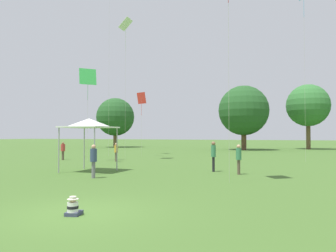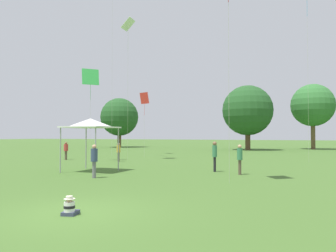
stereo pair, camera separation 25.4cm
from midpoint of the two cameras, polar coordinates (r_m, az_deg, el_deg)
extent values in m
plane|color=#426628|center=(9.93, -16.05, -14.36)|extent=(300.00, 300.00, 0.00)
cube|color=#383D56|center=(9.72, -16.81, -14.33)|extent=(0.47, 0.53, 0.10)
cylinder|color=white|center=(9.61, -17.00, -13.36)|extent=(0.36, 0.36, 0.27)
cylinder|color=black|center=(9.61, -17.00, -13.36)|extent=(0.37, 0.37, 0.08)
sphere|color=#DBAD89|center=(9.57, -16.99, -12.11)|extent=(0.18, 0.18, 0.18)
cylinder|color=beige|center=(9.57, -16.99, -12.09)|extent=(0.31, 0.31, 0.01)
cylinder|color=beige|center=(9.56, -16.99, -11.87)|extent=(0.19, 0.19, 0.08)
cylinder|color=brown|center=(27.86, -9.29, -5.35)|extent=(0.20, 0.20, 0.76)
cylinder|color=gold|center=(27.82, -9.28, -3.95)|extent=(0.35, 0.35, 0.60)
sphere|color=tan|center=(27.81, -9.28, -3.15)|extent=(0.21, 0.21, 0.21)
cylinder|color=brown|center=(30.74, -18.07, -4.91)|extent=(0.27, 0.27, 0.79)
cylinder|color=#B23833|center=(30.71, -18.05, -3.60)|extent=(0.50, 0.50, 0.62)
sphere|color=brown|center=(30.70, -18.05, -2.85)|extent=(0.21, 0.21, 0.21)
cylinder|color=brown|center=(18.86, 11.84, -7.03)|extent=(0.23, 0.23, 0.82)
cylinder|color=#387A51|center=(18.81, 11.82, -4.79)|extent=(0.41, 0.41, 0.65)
sphere|color=tan|center=(18.79, 11.82, -3.51)|extent=(0.22, 0.22, 0.22)
cylinder|color=black|center=(20.04, 7.56, -6.63)|extent=(0.21, 0.21, 0.89)
cylinder|color=#387A51|center=(19.98, 7.55, -4.35)|extent=(0.39, 0.39, 0.71)
sphere|color=brown|center=(19.97, 7.55, -3.04)|extent=(0.24, 0.24, 0.24)
cylinder|color=slate|center=(17.38, -13.27, -7.45)|extent=(0.27, 0.27, 0.84)
cylinder|color=#334260|center=(17.31, -13.26, -4.96)|extent=(0.49, 0.49, 0.67)
sphere|color=tan|center=(17.29, -13.25, -3.54)|extent=(0.23, 0.23, 0.23)
cube|color=white|center=(20.44, -13.93, -0.20)|extent=(2.75, 2.75, 0.08)
cone|color=white|center=(20.45, -13.93, 0.60)|extent=(2.62, 2.62, 0.49)
cylinder|color=#99999E|center=(22.16, -14.71, -3.83)|extent=(0.07, 0.07, 2.65)
cylinder|color=#99999E|center=(20.81, -9.23, -4.01)|extent=(0.07, 0.07, 2.65)
cylinder|color=#99999E|center=(20.24, -18.83, -4.01)|extent=(0.07, 0.07, 2.65)
cylinder|color=#99999E|center=(18.74, -13.08, -4.26)|extent=(0.07, 0.07, 2.65)
cylinder|color=#339EDB|center=(30.97, 22.35, 18.68)|extent=(0.02, 0.02, 1.78)
cylinder|color=#BCB7A8|center=(29.48, 22.48, 8.05)|extent=(0.01, 0.01, 14.18)
cylinder|color=#BCB7A8|center=(15.61, 10.07, 8.50)|extent=(0.01, 0.01, 9.87)
cube|color=green|center=(29.10, -14.04, 8.35)|extent=(1.21, 1.26, 1.40)
cylinder|color=green|center=(28.91, -14.05, 5.90)|extent=(0.02, 0.02, 1.51)
cylinder|color=#BCB7A8|center=(28.70, -14.09, 1.24)|extent=(0.01, 0.01, 7.21)
cylinder|color=#BCB7A8|center=(36.91, -10.44, 10.91)|extent=(0.01, 0.01, 20.38)
cube|color=red|center=(33.99, -4.86, 4.87)|extent=(1.18, 0.63, 1.14)
cylinder|color=red|center=(33.89, -4.87, 3.04)|extent=(0.02, 0.02, 1.37)
cylinder|color=#BCB7A8|center=(33.78, -4.87, -0.22)|extent=(0.01, 0.01, 6.04)
cube|color=white|center=(30.67, -7.65, 17.20)|extent=(0.96, 1.28, 0.88)
cylinder|color=white|center=(30.25, -7.66, 14.67)|extent=(0.02, 0.02, 1.97)
cylinder|color=#BCB7A8|center=(29.29, -7.69, 5.94)|extent=(0.01, 0.01, 12.09)
cylinder|color=brown|center=(60.88, -9.30, -1.95)|extent=(0.70, 0.70, 3.67)
sphere|color=#235123|center=(60.97, -9.28, 1.57)|extent=(6.96, 6.96, 6.96)
cylinder|color=brown|center=(50.39, 12.92, -1.88)|extent=(0.75, 0.75, 3.87)
sphere|color=#235123|center=(50.53, 12.90, 2.66)|extent=(7.50, 7.50, 7.50)
cylinder|color=brown|center=(55.88, 23.12, -1.14)|extent=(0.65, 0.65, 5.09)
sphere|color=#337033|center=(56.08, 23.07, 3.33)|extent=(6.63, 6.63, 6.63)
camera|label=1|loc=(0.13, -90.47, 0.01)|focal=35.00mm
camera|label=2|loc=(0.13, 89.53, -0.01)|focal=35.00mm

